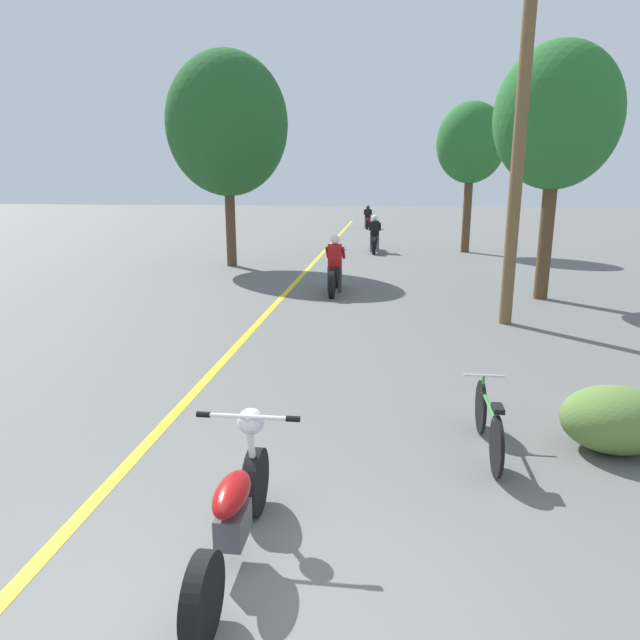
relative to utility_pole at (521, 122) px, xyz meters
name	(u,v)px	position (x,y,z in m)	size (l,w,h in m)	color
lane_stripe_center	(296,281)	(-4.89, 4.20, -3.80)	(0.14, 48.00, 0.01)	yellow
utility_pole	(521,122)	(0.00, 0.00, 0.00)	(1.10, 0.24, 7.43)	brown
roadside_tree_right_near	(557,118)	(1.31, 2.60, 0.32)	(2.79, 2.51, 5.77)	#513A23
roadside_tree_right_far	(471,144)	(0.64, 11.60, 0.28)	(2.61, 2.35, 5.63)	#513A23
roadside_tree_left	(227,125)	(-7.50, 6.94, 0.65)	(3.84, 3.46, 6.68)	#513A23
roadside_bush	(615,419)	(0.05, -5.53, -3.46)	(1.10, 0.88, 0.70)	#5B7A38
motorcycle_foreground	(235,510)	(-3.42, -7.74, -3.40)	(0.84, 1.98, 0.99)	black
motorcycle_rider_lead	(335,271)	(-3.68, 2.77, -3.26)	(0.50, 2.10, 1.45)	black
motorcycle_rider_mid	(375,238)	(-2.90, 11.23, -3.26)	(0.50, 2.13, 1.44)	black
motorcycle_rider_far	(368,219)	(-3.60, 22.45, -3.30)	(0.50, 2.14, 1.33)	black
bicycle_parked	(488,423)	(-1.27, -5.73, -3.48)	(0.44, 1.59, 0.70)	black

